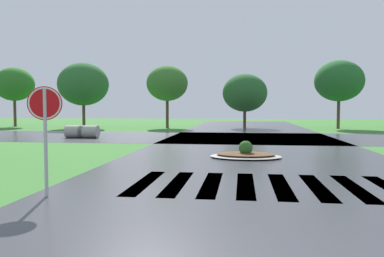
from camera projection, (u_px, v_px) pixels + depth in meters
name	position (u px, v px, depth m)	size (l,w,h in m)	color
asphalt_roadway	(257.00, 162.00, 14.23)	(10.80, 80.00, 0.01)	#35353A
asphalt_cross_road	(250.00, 138.00, 25.31)	(90.00, 9.72, 0.01)	#35353A
crosswalk_stripes	(263.00, 185.00, 10.01)	(6.75, 3.45, 0.01)	white
stop_sign	(45.00, 115.00, 8.66)	(0.73, 0.25, 2.50)	#B2B5BA
median_island	(246.00, 154.00, 15.43)	(2.84, 2.01, 0.68)	#9E9B93
drainage_pipe_stack	(82.00, 132.00, 25.31)	(2.19, 0.88, 0.82)	#9E9B93
background_treeline	(191.00, 85.00, 36.90)	(42.65, 6.85, 6.29)	#4C3823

